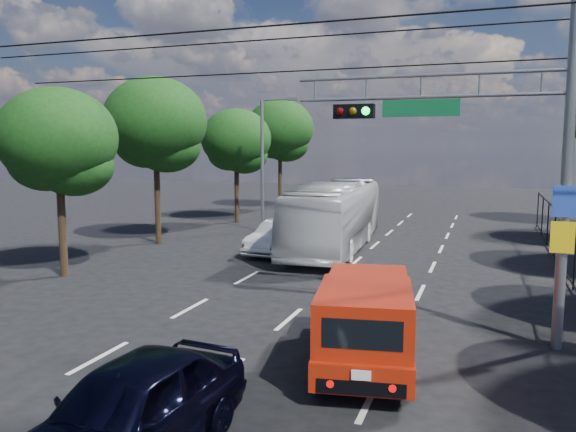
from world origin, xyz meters
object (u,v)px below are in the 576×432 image
at_px(signal_mast, 510,118).
at_px(navy_hatchback, 130,411).
at_px(red_pickup, 366,318).
at_px(white_van, 280,237).
at_px(white_bus, 335,216).

distance_m(signal_mast, navy_hatchback, 9.93).
bearing_deg(navy_hatchback, red_pickup, 67.35).
distance_m(navy_hatchback, white_van, 16.29).
relative_size(white_bus, white_van, 2.52).
xyz_separation_m(red_pickup, white_van, (-6.08, 11.08, -0.29)).
bearing_deg(red_pickup, white_van, 118.76).
distance_m(navy_hatchback, white_bus, 17.73).
height_order(navy_hatchback, white_van, navy_hatchback).
xyz_separation_m(signal_mast, white_van, (-8.79, 8.71, -4.53)).
distance_m(white_bus, white_van, 2.77).
xyz_separation_m(signal_mast, white_bus, (-6.80, 10.47, -3.73)).
xyz_separation_m(navy_hatchback, white_bus, (-1.61, 17.65, 0.75)).
relative_size(red_pickup, navy_hatchback, 1.17).
bearing_deg(white_bus, navy_hatchback, -88.33).
height_order(red_pickup, navy_hatchback, red_pickup).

